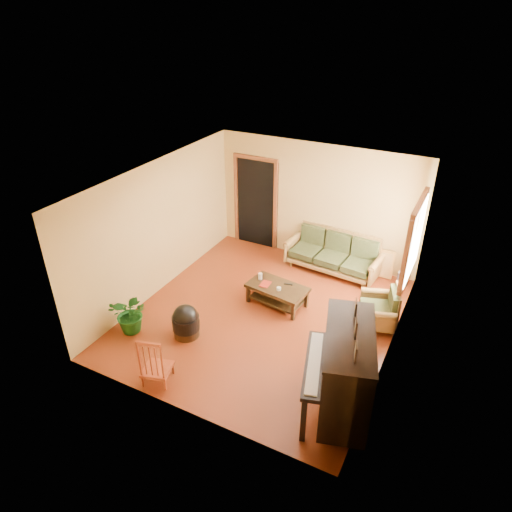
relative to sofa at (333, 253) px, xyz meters
The scene contains 16 objects.
floor 2.21m from the sofa, 105.32° to the right, with size 5.00×5.00×0.00m, color #5A1D0B.
doorway 2.15m from the sofa, 169.22° to the left, with size 1.08×0.16×2.05m, color black.
window 2.11m from the sofa, 25.91° to the right, with size 0.12×1.36×1.46m, color white.
sofa is the anchor object (origin of this frame).
coffee_table 1.74m from the sofa, 107.43° to the right, with size 1.12×0.61×0.41m, color black.
armchair 1.90m from the sofa, 46.31° to the right, with size 0.72×0.76×0.76m, color olive.
piano 3.79m from the sofa, 68.69° to the right, with size 0.89×1.51×1.34m, color black.
footstool 3.54m from the sofa, 115.53° to the right, with size 0.47×0.47×0.45m, color black.
red_chair 4.47m from the sofa, 106.80° to the right, with size 0.41×0.45×0.88m, color maroon.
leaning_frame 1.03m from the sofa, 14.36° to the left, with size 0.48×0.11×0.64m, color gold.
ceramic_crock 1.50m from the sofa, ahead, with size 0.22×0.22×0.27m, color #3751A5.
potted_plant 4.28m from the sofa, 124.46° to the right, with size 0.66×0.58×0.74m, color #175119.
book 1.90m from the sofa, 115.95° to the right, with size 0.18×0.24×0.02m, color maroon.
candle 1.82m from the sofa, 120.16° to the right, with size 0.08×0.08×0.13m, color white.
glass_jar 1.80m from the sofa, 104.25° to the right, with size 0.08×0.08×0.05m, color white.
remote 1.53m from the sofa, 103.55° to the right, with size 0.16×0.04×0.02m, color black.
Camera 1 is at (2.97, -6.08, 5.11)m, focal length 32.00 mm.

